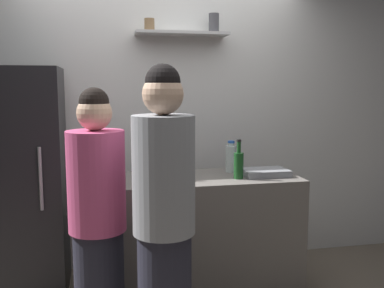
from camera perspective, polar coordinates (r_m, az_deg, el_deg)
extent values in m
cube|color=white|center=(3.88, -4.06, 3.12)|extent=(4.80, 0.10, 2.60)
cube|color=silver|center=(3.76, -1.31, 14.35)|extent=(0.79, 0.22, 0.02)
cylinder|color=olive|center=(3.72, -5.63, 15.36)|extent=(0.08, 0.08, 0.10)
cylinder|color=#4C4C51|center=(3.83, 2.89, 15.62)|extent=(0.09, 0.09, 0.16)
cube|color=black|center=(3.56, -21.27, -4.77)|extent=(0.61, 0.57, 1.74)
cylinder|color=#99999E|center=(3.22, -19.31, -4.37)|extent=(0.02, 0.02, 0.45)
cube|color=#66605B|center=(3.38, 0.00, -12.08)|extent=(1.60, 0.63, 0.93)
cube|color=gray|center=(3.34, 9.60, -3.71)|extent=(0.34, 0.24, 0.05)
cylinder|color=#B2B2B7|center=(3.16, -2.15, -3.63)|extent=(0.10, 0.10, 0.12)
cylinder|color=silver|center=(3.15, -2.13, -2.64)|extent=(0.04, 0.02, 0.15)
cylinder|color=silver|center=(3.15, -2.31, -2.67)|extent=(0.02, 0.02, 0.15)
cylinder|color=silver|center=(3.12, -2.10, -2.63)|extent=(0.02, 0.01, 0.17)
cylinder|color=silver|center=(3.13, -2.15, -2.63)|extent=(0.03, 0.01, 0.17)
cylinder|color=silver|center=(3.15, -2.04, -2.35)|extent=(0.01, 0.01, 0.19)
cylinder|color=silver|center=(3.15, -2.17, -2.48)|extent=(0.03, 0.02, 0.17)
cylinder|color=#19471E|center=(3.20, 6.16, -2.87)|extent=(0.07, 0.07, 0.19)
cylinder|color=#19471E|center=(3.18, 6.19, -0.43)|extent=(0.03, 0.03, 0.08)
cylinder|color=black|center=(3.17, 6.20, 0.46)|extent=(0.03, 0.03, 0.02)
cylinder|color=#B2BFB2|center=(3.08, -10.03, -3.45)|extent=(0.08, 0.08, 0.18)
cylinder|color=#B2BFB2|center=(3.06, -10.09, -1.10)|extent=(0.03, 0.03, 0.07)
cylinder|color=#333333|center=(3.05, -10.11, -0.26)|extent=(0.04, 0.04, 0.02)
cylinder|color=silver|center=(3.44, 5.16, -1.96)|extent=(0.08, 0.08, 0.21)
cylinder|color=silver|center=(3.42, 5.18, -0.04)|extent=(0.05, 0.05, 0.02)
cylinder|color=blue|center=(3.42, 5.18, 0.28)|extent=(0.05, 0.05, 0.02)
cylinder|color=#D14C7F|center=(2.61, -12.48, -4.80)|extent=(0.34, 0.34, 0.60)
sphere|color=#D8AD8C|center=(2.56, -12.74, 4.00)|extent=(0.20, 0.20, 0.20)
sphere|color=black|center=(2.55, -12.78, 5.37)|extent=(0.17, 0.17, 0.17)
cylinder|color=gray|center=(2.33, -3.76, -4.08)|extent=(0.34, 0.34, 0.64)
sphere|color=#D8AD8C|center=(2.28, -3.86, 6.56)|extent=(0.22, 0.22, 0.22)
sphere|color=black|center=(2.28, -3.87, 8.21)|extent=(0.19, 0.19, 0.19)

